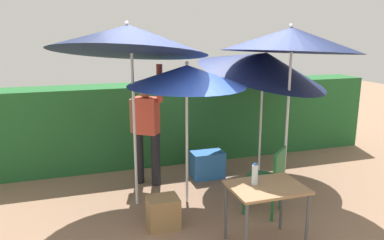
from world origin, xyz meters
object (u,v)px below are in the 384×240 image
Objects in this scene: bottle_water at (255,174)px; umbrella_yellow at (129,39)px; crate_cardboard at (163,212)px; chair_plastic at (269,177)px; person_vendor at (147,126)px; cooler_box at (207,164)px; folding_table at (266,193)px; umbrella_navy at (187,76)px; umbrella_rainbow at (264,64)px; umbrella_orange at (291,40)px.

umbrella_yellow is at bearing 127.77° from bottle_water.
bottle_water is at bearing -37.50° from crate_cardboard.
chair_plastic reaches higher than crate_cardboard.
umbrella_yellow is 1.49m from person_vendor.
cooler_box is at bearing -1.95° from person_vendor.
person_vendor is at bearing 112.58° from folding_table.
umbrella_rainbow is at bearing 24.73° from umbrella_navy.
umbrella_orange is at bearing -9.10° from umbrella_yellow.
umbrella_yellow is at bearing -167.04° from umbrella_rainbow.
chair_plastic is at bearing -3.08° from crate_cardboard.
folding_table is at bearing -51.38° from umbrella_yellow.
bottle_water is (-0.10, 0.09, 0.20)m from folding_table.
umbrella_orange reaches higher than cooler_box.
crate_cardboard is at bearing -93.53° from person_vendor.
folding_table is at bearing -92.49° from cooler_box.
umbrella_navy is at bearing 110.58° from folding_table.
crate_cardboard is at bearing -73.28° from umbrella_yellow.
umbrella_orange is at bearing 11.99° from crate_cardboard.
umbrella_yellow reaches higher than umbrella_rainbow.
umbrella_yellow reaches higher than umbrella_navy.
umbrella_orange is at bearing -48.48° from cooler_box.
chair_plastic is at bearing -77.16° from cooler_box.
chair_plastic is 0.81m from folding_table.
person_vendor is 7.83× the size of bottle_water.
umbrella_yellow is (-2.13, 0.34, 0.02)m from umbrella_orange.
person_vendor reaches higher than bottle_water.
umbrella_navy is at bearing -126.69° from cooler_box.
folding_table is at bearing -128.70° from umbrella_orange.
chair_plastic is at bearing 48.84° from bottle_water.
crate_cardboard is (-1.98, -1.25, -1.65)m from umbrella_rainbow.
person_vendor reaches higher than chair_plastic.
cooler_box is 1.72m from crate_cardboard.
umbrella_rainbow is 2.55m from folding_table.
umbrella_rainbow is 0.94m from umbrella_orange.
umbrella_navy is 1.61m from bottle_water.
cooler_box is (0.98, -0.03, -0.72)m from person_vendor.
umbrella_rainbow is 0.95× the size of umbrella_orange.
chair_plastic is (0.91, -0.64, -1.27)m from umbrella_navy.
bottle_water reaches higher than cooler_box.
chair_plastic is 1.70× the size of cooler_box.
umbrella_yellow is at bearing 153.08° from chair_plastic.
cooler_box is at bearing 84.49° from bottle_water.
umbrella_rainbow reaches higher than umbrella_navy.
umbrella_yellow is 6.92× the size of crate_cardboard.
folding_table is 3.33× the size of bottle_water.
umbrella_orange is 0.95× the size of umbrella_yellow.
umbrella_navy is 1.82m from folding_table.
chair_plastic is at bearing -26.92° from umbrella_yellow.
umbrella_yellow is at bearing 170.90° from umbrella_orange.
umbrella_orange is (-0.07, -0.85, 0.39)m from umbrella_rainbow.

